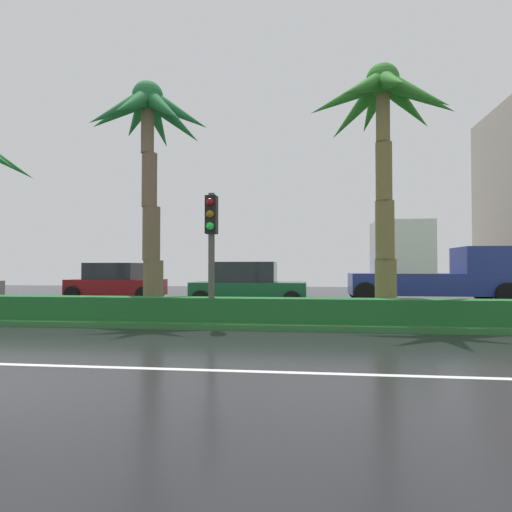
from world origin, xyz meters
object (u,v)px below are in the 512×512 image
at_px(traffic_signal_median_right, 211,233).
at_px(box_truck_lead, 425,267).
at_px(car_in_traffic_second, 116,282).
at_px(car_in_traffic_third, 248,286).
at_px(palm_tree_centre_left, 149,135).
at_px(palm_tree_centre, 384,120).

height_order(traffic_signal_median_right, box_truck_lead, box_truck_lead).
distance_m(car_in_traffic_second, car_in_traffic_third, 7.20).
distance_m(palm_tree_centre_left, palm_tree_centre, 6.71).
height_order(palm_tree_centre_left, car_in_traffic_second, palm_tree_centre_left).
bearing_deg(box_truck_lead, car_in_traffic_third, -158.72).
relative_size(car_in_traffic_third, box_truck_lead, 0.67).
height_order(palm_tree_centre_left, car_in_traffic_third, palm_tree_centre_left).
bearing_deg(palm_tree_centre, car_in_traffic_third, 135.47).
height_order(palm_tree_centre, car_in_traffic_second, palm_tree_centre).
bearing_deg(car_in_traffic_third, palm_tree_centre_left, -119.51).
height_order(traffic_signal_median_right, car_in_traffic_third, traffic_signal_median_right).
bearing_deg(traffic_signal_median_right, car_in_traffic_second, 127.07).
bearing_deg(car_in_traffic_second, traffic_signal_median_right, -52.93).
xyz_separation_m(car_in_traffic_second, box_truck_lead, (13.78, -0.09, 0.72)).
bearing_deg(palm_tree_centre, box_truck_lead, 68.13).
height_order(palm_tree_centre_left, traffic_signal_median_right, palm_tree_centre_left).
distance_m(palm_tree_centre_left, box_truck_lead, 12.43).
xyz_separation_m(palm_tree_centre_left, car_in_traffic_third, (2.36, 4.17, -4.59)).
bearing_deg(car_in_traffic_second, palm_tree_centre, -33.20).
xyz_separation_m(traffic_signal_median_right, car_in_traffic_second, (-6.47, 8.56, -1.56)).
xyz_separation_m(palm_tree_centre, box_truck_lead, (2.84, 7.07, -3.99)).
height_order(palm_tree_centre_left, box_truck_lead, palm_tree_centre_left).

